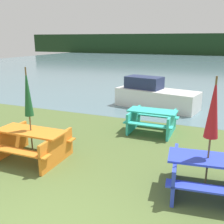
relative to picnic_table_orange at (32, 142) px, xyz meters
name	(u,v)px	position (x,y,z in m)	size (l,w,h in m)	color
water	(200,64)	(1.91, 29.26, -0.47)	(60.00, 50.00, 0.00)	slate
far_treeline	(210,44)	(1.91, 49.26, 1.53)	(80.00, 1.60, 4.00)	#193319
picnic_table_orange	(32,142)	(0.00, 0.00, 0.00)	(1.78, 1.39, 0.78)	orange
picnic_table_blue	(207,172)	(4.22, 0.06, -0.02)	(1.66, 1.55, 0.77)	blue
picnic_table_teal	(152,119)	(2.35, 3.17, -0.03)	(1.57, 1.39, 0.75)	#33B7A8
umbrella_darkgreen	(28,93)	(0.00, 0.00, 1.27)	(0.22, 0.22, 2.36)	brown
umbrella_crimson	(213,109)	(4.22, 0.06, 1.29)	(0.27, 0.27, 2.36)	brown
boat	(155,96)	(1.65, 6.40, 0.05)	(3.82, 2.04, 1.35)	silver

